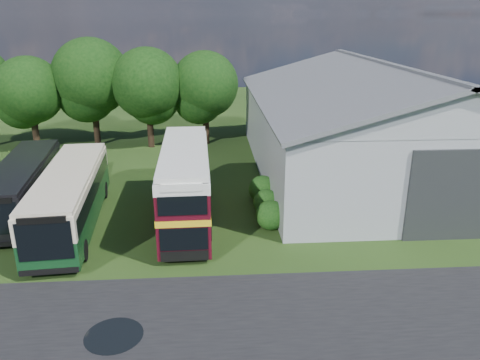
{
  "coord_description": "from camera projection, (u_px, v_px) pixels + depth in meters",
  "views": [
    {
      "loc": [
        2.23,
        -17.86,
        11.4
      ],
      "look_at": [
        4.01,
        8.0,
        2.19
      ],
      "focal_mm": 35.0,
      "sensor_mm": 36.0,
      "label": 1
    }
  ],
  "objects": [
    {
      "name": "ground",
      "position": [
        161.0,
        290.0,
        20.46
      ],
      "size": [
        120.0,
        120.0,
        0.0
      ],
      "primitive_type": "plane",
      "color": "#1A3310",
      "rests_on": "ground"
    },
    {
      "name": "asphalt_road",
      "position": [
        233.0,
        331.0,
        17.83
      ],
      "size": [
        60.0,
        8.0,
        0.02
      ],
      "primitive_type": "cube",
      "color": "black",
      "rests_on": "ground"
    },
    {
      "name": "puddle",
      "position": [
        114.0,
        336.0,
        17.54
      ],
      "size": [
        2.2,
        2.2,
        0.01
      ],
      "primitive_type": "cylinder",
      "color": "black",
      "rests_on": "ground"
    },
    {
      "name": "storage_shed",
      "position": [
        379.0,
        116.0,
        35.06
      ],
      "size": [
        18.8,
        24.8,
        8.15
      ],
      "color": "gray",
      "rests_on": "ground"
    },
    {
      "name": "tree_left_b",
      "position": [
        29.0,
        90.0,
        39.95
      ],
      "size": [
        5.78,
        5.78,
        8.16
      ],
      "color": "black",
      "rests_on": "ground"
    },
    {
      "name": "tree_mid",
      "position": [
        91.0,
        77.0,
        41.19
      ],
      "size": [
        6.8,
        6.8,
        9.6
      ],
      "color": "black",
      "rests_on": "ground"
    },
    {
      "name": "tree_right_a",
      "position": [
        147.0,
        84.0,
        40.74
      ],
      "size": [
        6.26,
        6.26,
        8.83
      ],
      "color": "black",
      "rests_on": "ground"
    },
    {
      "name": "tree_right_b",
      "position": [
        205.0,
        85.0,
        41.89
      ],
      "size": [
        5.98,
        5.98,
        8.45
      ],
      "color": "black",
      "rests_on": "ground"
    },
    {
      "name": "shrub_front",
      "position": [
        270.0,
        228.0,
        26.46
      ],
      "size": [
        1.7,
        1.7,
        1.7
      ],
      "primitive_type": "sphere",
      "color": "#194714",
      "rests_on": "ground"
    },
    {
      "name": "shrub_mid",
      "position": [
        266.0,
        213.0,
        28.34
      ],
      "size": [
        1.6,
        1.6,
        1.6
      ],
      "primitive_type": "sphere",
      "color": "#194714",
      "rests_on": "ground"
    },
    {
      "name": "shrub_back",
      "position": [
        262.0,
        201.0,
        30.22
      ],
      "size": [
        1.8,
        1.8,
        1.8
      ],
      "primitive_type": "sphere",
      "color": "#194714",
      "rests_on": "ground"
    },
    {
      "name": "bus_green_single",
      "position": [
        71.0,
        197.0,
        26.11
      ],
      "size": [
        3.71,
        12.09,
        3.28
      ],
      "rotation": [
        0.0,
        0.0,
        0.08
      ],
      "color": "black",
      "rests_on": "ground"
    },
    {
      "name": "bus_maroon_double",
      "position": [
        186.0,
        186.0,
        26.49
      ],
      "size": [
        2.86,
        10.44,
        4.46
      ],
      "rotation": [
        0.0,
        0.0,
        0.02
      ],
      "color": "black",
      "rests_on": "ground"
    },
    {
      "name": "bus_dark_single",
      "position": [
        23.0,
        186.0,
        28.25
      ],
      "size": [
        3.75,
        11.29,
        3.05
      ],
      "rotation": [
        0.0,
        0.0,
        0.11
      ],
      "color": "black",
      "rests_on": "ground"
    }
  ]
}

